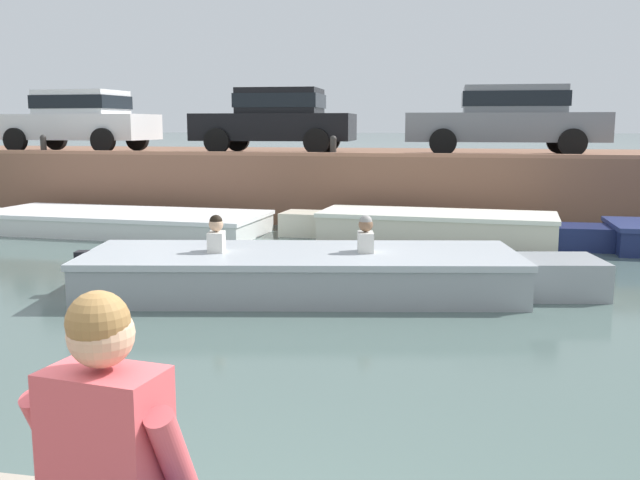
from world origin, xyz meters
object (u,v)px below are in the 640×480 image
at_px(boat_moored_central_cream, 425,226).
at_px(person_seated_right, 117,473).
at_px(boat_moored_west_white, 112,222).
at_px(motorboat_passing, 322,273).
at_px(mooring_bollard_mid, 333,145).
at_px(car_leftmost_white, 79,118).
at_px(mooring_bollard_west, 43,143).
at_px(car_centre_grey, 508,117).
at_px(car_left_inner_black, 277,118).

relative_size(boat_moored_central_cream, person_seated_right, 5.59).
distance_m(boat_moored_west_white, person_seated_right, 13.13).
bearing_deg(motorboat_passing, mooring_bollard_mid, 99.29).
bearing_deg(car_leftmost_white, boat_moored_central_cream, -19.14).
xyz_separation_m(boat_moored_west_white, car_leftmost_white, (-2.60, 3.43, 2.16)).
height_order(car_leftmost_white, person_seated_right, car_leftmost_white).
height_order(mooring_bollard_mid, person_seated_right, mooring_bollard_mid).
bearing_deg(person_seated_right, mooring_bollard_west, 123.18).
bearing_deg(mooring_bollard_west, boat_moored_west_white, -36.00).
distance_m(boat_moored_west_white, boat_moored_central_cream, 6.44).
relative_size(boat_moored_central_cream, motorboat_passing, 0.79).
xyz_separation_m(boat_moored_central_cream, mooring_bollard_mid, (-2.13, 1.69, 1.50)).
relative_size(motorboat_passing, mooring_bollard_west, 15.43).
distance_m(car_leftmost_white, car_centre_grey, 10.67).
height_order(car_leftmost_white, mooring_bollard_mid, car_leftmost_white).
bearing_deg(mooring_bollard_west, car_centre_grey, 7.65).
bearing_deg(car_left_inner_black, car_leftmost_white, -179.95).
bearing_deg(mooring_bollard_west, mooring_bollard_mid, 0.00).
relative_size(boat_moored_west_white, car_leftmost_white, 1.75).
bearing_deg(person_seated_right, mooring_bollard_mid, 97.67).
relative_size(motorboat_passing, person_seated_right, 7.12).
height_order(boat_moored_central_cream, mooring_bollard_mid, mooring_bollard_mid).
distance_m(boat_moored_central_cream, motorboat_passing, 4.92).
distance_m(car_centre_grey, person_seated_right, 15.19).
relative_size(boat_moored_west_white, boat_moored_central_cream, 1.31).
distance_m(motorboat_passing, car_left_inner_black, 8.65).
relative_size(car_left_inner_black, mooring_bollard_west, 8.72).
distance_m(boat_moored_west_white, car_leftmost_white, 4.82).
xyz_separation_m(car_leftmost_white, mooring_bollard_west, (-0.13, -1.45, -0.61)).
bearing_deg(car_centre_grey, person_seated_right, -97.34).
bearing_deg(mooring_bollard_west, motorboat_passing, -38.68).
bearing_deg(car_centre_grey, mooring_bollard_mid, -158.91).
relative_size(boat_moored_west_white, mooring_bollard_west, 15.84).
bearing_deg(boat_moored_central_cream, boat_moored_west_white, -177.34).
bearing_deg(mooring_bollard_mid, car_centre_grey, 21.09).
height_order(boat_moored_west_white, car_leftmost_white, car_leftmost_white).
distance_m(car_left_inner_black, person_seated_right, 15.46).
bearing_deg(boat_moored_central_cream, motorboat_passing, -102.51).
distance_m(boat_moored_central_cream, car_leftmost_white, 9.79).
distance_m(mooring_bollard_mid, person_seated_right, 13.70).
bearing_deg(boat_moored_central_cream, car_centre_grey, 62.49).
height_order(motorboat_passing, person_seated_right, person_seated_right).
relative_size(car_leftmost_white, car_centre_grey, 0.91).
xyz_separation_m(boat_moored_central_cream, car_left_inner_black, (-3.79, 3.14, 2.11)).
distance_m(boat_moored_west_white, mooring_bollard_west, 3.72).
height_order(boat_moored_west_white, mooring_bollard_mid, mooring_bollard_mid).
bearing_deg(person_seated_right, boat_moored_west_white, 117.91).
bearing_deg(car_leftmost_white, car_centre_grey, 0.02).
relative_size(boat_moored_west_white, car_left_inner_black, 1.82).
distance_m(car_leftmost_white, car_left_inner_black, 5.25).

